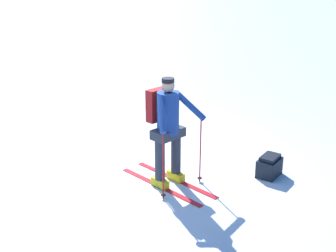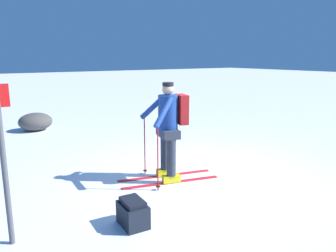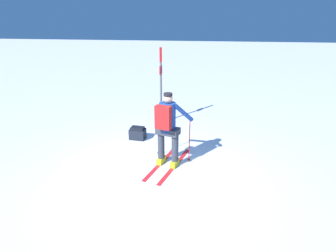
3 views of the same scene
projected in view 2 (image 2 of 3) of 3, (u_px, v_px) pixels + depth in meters
ground_plane at (196, 176)px, 5.78m from camera, size 80.00×80.00×0.00m
skier at (169, 125)px, 5.41m from camera, size 1.74×0.96×1.65m
dropped_backpack at (133, 213)px, 4.05m from camera, size 0.31×0.43×0.34m
rock_boulder at (35, 122)px, 9.24m from camera, size 0.92×0.78×0.51m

